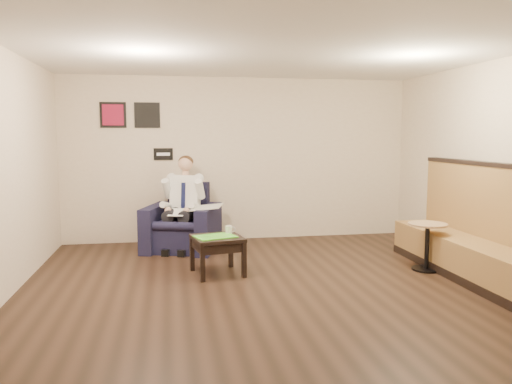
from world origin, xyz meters
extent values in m
plane|color=black|center=(0.00, 0.00, 0.00)|extent=(6.00, 6.00, 0.00)
cube|color=beige|center=(0.00, 3.00, 1.40)|extent=(6.00, 0.02, 2.80)
cube|color=beige|center=(0.00, -3.00, 1.40)|extent=(6.00, 0.02, 2.80)
cube|color=beige|center=(3.00, 0.00, 1.40)|extent=(0.02, 6.00, 2.80)
cube|color=white|center=(0.00, 0.00, 2.80)|extent=(6.00, 6.00, 0.02)
cube|color=black|center=(-1.30, 2.98, 1.50)|extent=(0.32, 0.02, 0.20)
cube|color=maroon|center=(-2.10, 2.98, 2.15)|extent=(0.42, 0.03, 0.42)
cube|color=black|center=(-1.55, 2.98, 2.15)|extent=(0.42, 0.03, 0.42)
cube|color=black|center=(-1.02, 2.32, 0.52)|extent=(1.35, 1.35, 1.04)
cube|color=white|center=(-1.10, 2.08, 0.64)|extent=(0.31, 0.39, 0.01)
cube|color=silver|center=(-0.64, 2.08, 0.71)|extent=(0.58, 0.66, 0.01)
cube|color=black|center=(-0.61, 0.80, 0.25)|extent=(0.72, 0.72, 0.50)
cube|color=#52DA2B|center=(-0.63, 0.77, 0.51)|extent=(0.59, 0.50, 0.01)
cylinder|color=white|center=(-0.43, 0.97, 0.56)|extent=(0.11, 0.11, 0.11)
cube|color=black|center=(-0.58, 0.99, 0.51)|extent=(0.16, 0.08, 0.01)
cube|color=olive|center=(2.59, 0.20, 0.72)|extent=(0.68, 2.83, 1.45)
cylinder|color=#A37F58|center=(2.20, 0.51, 0.32)|extent=(0.65, 0.65, 0.64)
camera|label=1|loc=(-1.21, -5.59, 1.82)|focal=35.00mm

